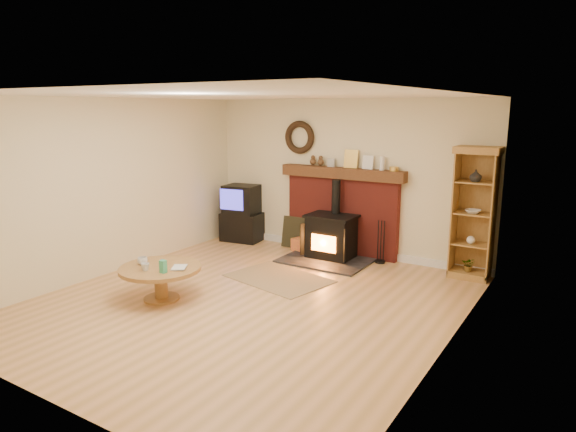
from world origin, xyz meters
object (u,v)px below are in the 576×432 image
Objects in this scene: curio_cabinet at (474,213)px; coffee_table at (160,273)px; wood_stove at (330,238)px; tv_unit at (242,214)px.

coffee_table is at bearing -136.02° from curio_cabinet.
wood_stove is 1.33× the size of tv_unit.
wood_stove reaches higher than tv_unit.
tv_unit is 0.55× the size of curio_cabinet.
wood_stove reaches higher than coffee_table.
curio_cabinet is 1.83× the size of coffee_table.
curio_cabinet is (4.14, 0.09, 0.46)m from tv_unit.
wood_stove is at bearing -5.65° from tv_unit.
tv_unit is at bearing 107.36° from coffee_table.
wood_stove is at bearing -172.66° from curio_cabinet.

